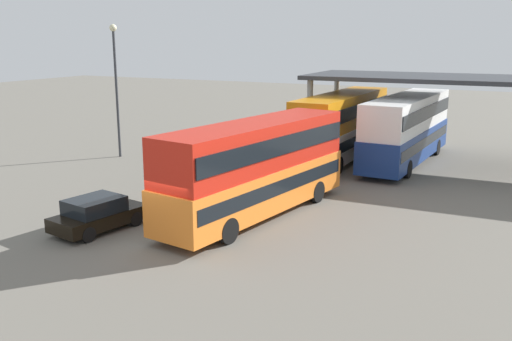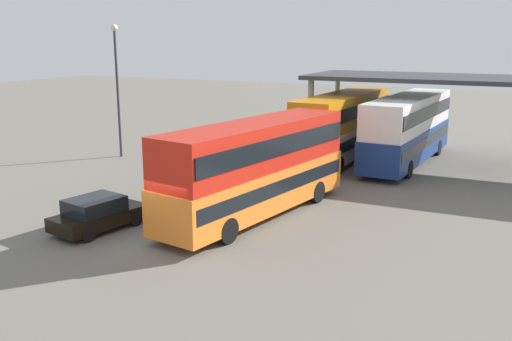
{
  "view_description": "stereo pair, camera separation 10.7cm",
  "coord_description": "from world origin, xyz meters",
  "px_view_note": "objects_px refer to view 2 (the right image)",
  "views": [
    {
      "loc": [
        11.5,
        -16.39,
        7.5
      ],
      "look_at": [
        1.18,
        4.31,
        2.0
      ],
      "focal_mm": 39.51,
      "sensor_mm": 36.0,
      "label": 1
    },
    {
      "loc": [
        11.6,
        -16.35,
        7.5
      ],
      "look_at": [
        1.18,
        4.31,
        2.0
      ],
      "focal_mm": 39.51,
      "sensor_mm": 36.0,
      "label": 2
    }
  ],
  "objects_px": {
    "double_decker_main": "(256,165)",
    "parked_hatchback": "(98,214)",
    "double_decker_mid_row": "(408,127)",
    "double_decker_near_canopy": "(343,124)",
    "lamppost_tall": "(117,75)"
  },
  "relations": [
    {
      "from": "double_decker_main",
      "to": "parked_hatchback",
      "type": "xyz_separation_m",
      "value": [
        -4.79,
        -4.47,
        -1.56
      ]
    },
    {
      "from": "lamppost_tall",
      "to": "double_decker_main",
      "type": "bearing_deg",
      "value": -28.07
    },
    {
      "from": "double_decker_mid_row",
      "to": "double_decker_main",
      "type": "bearing_deg",
      "value": 168.27
    },
    {
      "from": "parked_hatchback",
      "to": "double_decker_mid_row",
      "type": "distance_m",
      "value": 19.63
    },
    {
      "from": "parked_hatchback",
      "to": "double_decker_near_canopy",
      "type": "relative_size",
      "value": 0.35
    },
    {
      "from": "double_decker_main",
      "to": "double_decker_near_canopy",
      "type": "bearing_deg",
      "value": 10.35
    },
    {
      "from": "double_decker_near_canopy",
      "to": "double_decker_mid_row",
      "type": "bearing_deg",
      "value": -75.51
    },
    {
      "from": "double_decker_mid_row",
      "to": "lamppost_tall",
      "type": "bearing_deg",
      "value": 113.25
    },
    {
      "from": "double_decker_main",
      "to": "double_decker_mid_row",
      "type": "height_order",
      "value": "double_decker_mid_row"
    },
    {
      "from": "double_decker_near_canopy",
      "to": "double_decker_main",
      "type": "bearing_deg",
      "value": -177.2
    },
    {
      "from": "double_decker_near_canopy",
      "to": "double_decker_mid_row",
      "type": "distance_m",
      "value": 3.88
    },
    {
      "from": "double_decker_main",
      "to": "double_decker_mid_row",
      "type": "xyz_separation_m",
      "value": [
        3.52,
        13.25,
        0.02
      ]
    },
    {
      "from": "parked_hatchback",
      "to": "double_decker_main",
      "type": "bearing_deg",
      "value": -36.77
    },
    {
      "from": "double_decker_main",
      "to": "parked_hatchback",
      "type": "distance_m",
      "value": 6.73
    },
    {
      "from": "parked_hatchback",
      "to": "lamppost_tall",
      "type": "height_order",
      "value": "lamppost_tall"
    }
  ]
}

